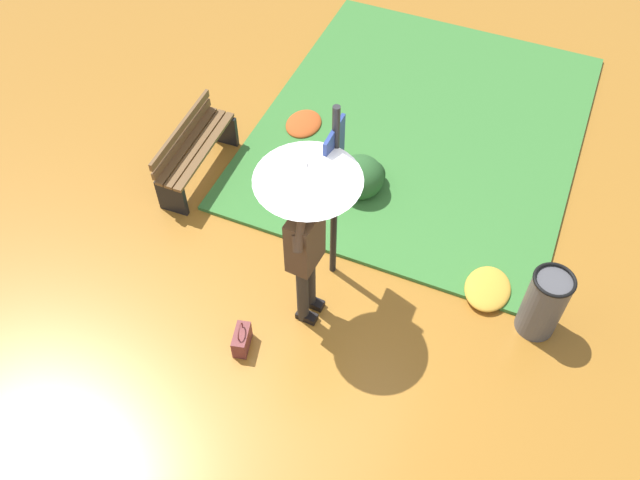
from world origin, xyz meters
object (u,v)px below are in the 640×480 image
Objects in this scene: handbag at (242,339)px; trash_bin at (544,303)px; info_sign_post at (334,178)px; person_with_umbrella at (307,207)px; park_bench at (194,150)px.

trash_bin is at bearing -62.51° from handbag.
info_sign_post reaches higher than handbag.
person_with_umbrella is 2.45× the size of trash_bin.
info_sign_post is at bearing 93.66° from trash_bin.
info_sign_post is 2.44m from trash_bin.
trash_bin is (-0.57, -4.29, 0.02)m from park_bench.
handbag is at bearing 117.49° from trash_bin.
info_sign_post reaches higher than park_bench.
handbag is (-0.72, 0.42, -1.42)m from person_with_umbrella.
info_sign_post is at bearing -20.40° from handbag.
park_bench is (1.96, 1.62, 0.28)m from handbag.
trash_bin is (0.14, -2.21, -1.03)m from info_sign_post.
person_with_umbrella is 1.46× the size of park_bench.
handbag is 0.44× the size of trash_bin.
trash_bin is (0.67, -2.25, -1.13)m from person_with_umbrella.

